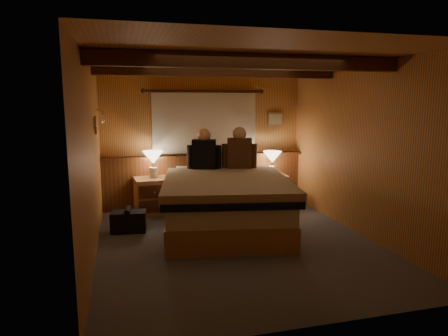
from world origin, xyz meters
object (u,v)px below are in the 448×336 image
object	(u,v)px
lamp_left	(153,159)
person_right	(239,151)
nightstand_right	(271,190)
duffel_bag	(129,221)
nightstand_left	(152,196)
bed	(226,202)
lamp_right	(272,158)
person_left	(204,152)

from	to	relation	value
lamp_left	person_right	distance (m)	1.45
nightstand_right	duffel_bag	size ratio (longest dim) A/B	1.07
nightstand_right	lamp_left	world-z (taller)	lamp_left
nightstand_right	nightstand_left	bearing A→B (deg)	-178.86
nightstand_left	bed	bearing A→B (deg)	-52.43
lamp_right	duffel_bag	xyz separation A→B (m)	(-2.56, -0.86, -0.71)
lamp_left	duffel_bag	bearing A→B (deg)	-116.37
lamp_left	lamp_right	xyz separation A→B (m)	(2.11, -0.05, -0.06)
bed	nightstand_left	world-z (taller)	bed
lamp_left	lamp_right	size ratio (longest dim) A/B	1.04
bed	nightstand_right	bearing A→B (deg)	54.11
person_right	bed	bearing A→B (deg)	-104.94
person_left	person_right	xyz separation A→B (m)	(0.59, -0.06, 0.01)
nightstand_left	person_right	world-z (taller)	person_right
bed	lamp_left	distance (m)	1.58
nightstand_left	lamp_left	distance (m)	0.62
bed	duffel_bag	distance (m)	1.44
lamp_right	person_right	distance (m)	0.80
bed	person_left	bearing A→B (deg)	109.84
person_left	nightstand_left	bearing A→B (deg)	177.57
bed	nightstand_right	world-z (taller)	bed
nightstand_left	lamp_left	xyz separation A→B (m)	(0.04, 0.04, 0.62)
lamp_left	duffel_bag	xyz separation A→B (m)	(-0.45, -0.91, -0.77)
nightstand_right	person_left	world-z (taller)	person_left
nightstand_left	nightstand_right	distance (m)	2.15
bed	nightstand_left	size ratio (longest dim) A/B	4.18
lamp_left	person_left	world-z (taller)	person_left
lamp_left	person_right	world-z (taller)	person_right
bed	nightstand_right	size ratio (longest dim) A/B	4.54
nightstand_right	lamp_right	xyz separation A→B (m)	(-0.01, -0.03, 0.59)
person_right	duffel_bag	distance (m)	2.12
lamp_left	lamp_right	bearing A→B (deg)	-1.25
lamp_right	person_right	world-z (taller)	person_right
nightstand_left	lamp_right	bearing A→B (deg)	-4.46
lamp_left	person_right	xyz separation A→B (m)	(1.39, -0.36, 0.13)
person_left	duffel_bag	size ratio (longest dim) A/B	1.32
lamp_left	bed	bearing A→B (deg)	-50.22
bed	person_right	world-z (taller)	person_right
bed	duffel_bag	size ratio (longest dim) A/B	4.86
duffel_bag	lamp_left	bearing A→B (deg)	69.93
nightstand_left	person_left	xyz separation A→B (m)	(0.84, -0.27, 0.74)
nightstand_left	lamp_right	distance (m)	2.22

